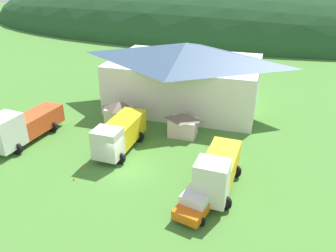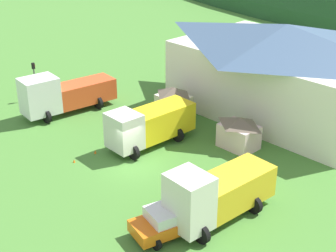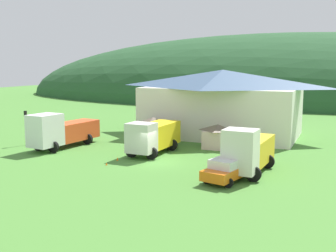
# 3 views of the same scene
# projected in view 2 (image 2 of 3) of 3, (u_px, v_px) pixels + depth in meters

# --- Properties ---
(ground_plane) EXTENTS (200.00, 200.00, 0.00)m
(ground_plane) POSITION_uv_depth(u_px,v_px,m) (134.00, 166.00, 34.10)
(ground_plane) COLOR #477F33
(depot_building) EXTENTS (18.25, 11.82, 7.64)m
(depot_building) POSITION_uv_depth(u_px,v_px,m) (283.00, 68.00, 40.96)
(depot_building) COLOR white
(depot_building) RESTS_ON ground
(play_shed_cream) EXTENTS (2.76, 2.20, 2.77)m
(play_shed_cream) POSITION_uv_depth(u_px,v_px,m) (174.00, 103.00, 40.74)
(play_shed_cream) COLOR beige
(play_shed_cream) RESTS_ON ground
(play_shed_pink) EXTENTS (2.91, 2.17, 2.44)m
(play_shed_pink) POSITION_uv_depth(u_px,v_px,m) (239.00, 132.00, 36.04)
(play_shed_pink) COLOR beige
(play_shed_pink) RESTS_ON ground
(heavy_rig_white) EXTENTS (3.56, 8.35, 3.59)m
(heavy_rig_white) POSITION_uv_depth(u_px,v_px,m) (62.00, 94.00, 41.62)
(heavy_rig_white) COLOR white
(heavy_rig_white) RESTS_ON ground
(flatbed_truck_yellow) EXTENTS (3.26, 7.05, 3.16)m
(flatbed_truck_yellow) POSITION_uv_depth(u_px,v_px,m) (149.00, 124.00, 36.26)
(flatbed_truck_yellow) COLOR silver
(flatbed_truck_yellow) RESTS_ON ground
(heavy_rig_striped) EXTENTS (3.36, 7.12, 3.69)m
(heavy_rig_striped) POSITION_uv_depth(u_px,v_px,m) (216.00, 193.00, 27.69)
(heavy_rig_striped) COLOR silver
(heavy_rig_striped) RESTS_ON ground
(service_pickup_orange) EXTENTS (3.13, 5.40, 1.66)m
(service_pickup_orange) POSITION_uv_depth(u_px,v_px,m) (174.00, 219.00, 27.07)
(service_pickup_orange) COLOR orange
(service_pickup_orange) RESTS_ON ground
(traffic_light_west) EXTENTS (0.20, 0.32, 3.55)m
(traffic_light_west) POSITION_uv_depth(u_px,v_px,m) (35.00, 77.00, 44.09)
(traffic_light_west) COLOR #4C4C51
(traffic_light_west) RESTS_ON ground
(traffic_cone_near_pickup) EXTENTS (0.36, 0.36, 0.47)m
(traffic_cone_near_pickup) POSITION_uv_depth(u_px,v_px,m) (74.00, 162.00, 34.52)
(traffic_cone_near_pickup) COLOR orange
(traffic_cone_near_pickup) RESTS_ON ground
(traffic_cone_mid_row) EXTENTS (0.36, 0.36, 0.58)m
(traffic_cone_mid_row) POSITION_uv_depth(u_px,v_px,m) (95.00, 154.00, 35.70)
(traffic_cone_mid_row) COLOR orange
(traffic_cone_mid_row) RESTS_ON ground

